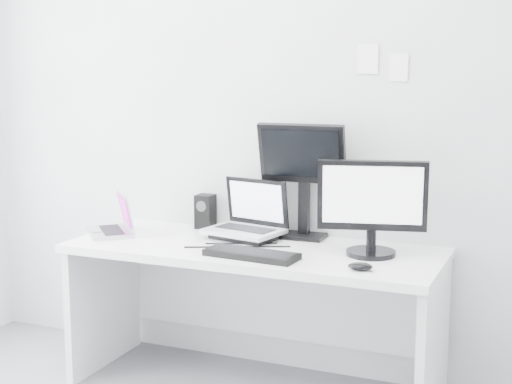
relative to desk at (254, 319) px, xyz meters
The scene contains 11 objects.
back_wall 1.05m from the desk, 90.00° to the left, with size 3.60×3.60×0.00m, color silver.
desk is the anchor object (origin of this frame).
macbook 0.93m from the desk, behind, with size 0.30×0.22×0.22m, color #ADACB1.
speaker 0.67m from the desk, 144.91° to the left, with size 0.09×0.09×0.18m, color black.
dell_laptop 0.54m from the desk, 131.19° to the left, with size 0.36×0.28×0.30m, color #B6B9BF.
rear_monitor 0.73m from the desk, 59.71° to the left, with size 0.44×0.16×0.60m, color black.
samsung_monitor 0.82m from the desk, ahead, with size 0.50×0.23×0.45m, color black.
keyboard 0.44m from the desk, 69.65° to the right, with size 0.43×0.15×0.03m, color black.
mouse 0.73m from the desk, 20.76° to the right, with size 0.11×0.07×0.03m, color black.
wall_note_0 1.38m from the desk, 37.40° to the left, with size 0.10×0.00×0.14m, color white.
wall_note_1 1.40m from the desk, 29.83° to the left, with size 0.09×0.00×0.13m, color white.
Camera 1 is at (1.40, -2.02, 1.59)m, focal length 53.32 mm.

